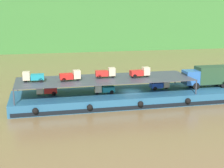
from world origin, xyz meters
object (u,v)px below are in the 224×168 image
mini_truck_lower_mid (160,85)px  mini_truck_upper_fore (106,73)px  mini_truck_upper_mid (70,76)px  mini_truck_upper_bow (140,72)px  mini_truck_lower_aft (104,89)px  mini_truck_lower_stern (46,90)px  mini_truck_upper_stern (33,77)px  cargo_barge (132,97)px  covered_lorry (207,76)px

mini_truck_lower_mid → mini_truck_upper_fore: 8.16m
mini_truck_upper_mid → mini_truck_upper_bow: size_ratio=1.01×
mini_truck_lower_aft → mini_truck_upper_fore: (0.45, 1.02, 2.00)m
mini_truck_lower_stern → mini_truck_lower_aft: (7.72, -0.99, 0.00)m
mini_truck_lower_aft → mini_truck_upper_mid: size_ratio=1.00×
mini_truck_lower_aft → mini_truck_upper_fore: bearing=66.0°
mini_truck_upper_fore → mini_truck_upper_bow: (4.75, -0.73, 0.00)m
mini_truck_lower_mid → mini_truck_upper_stern: (-17.70, -0.19, 2.00)m
cargo_barge → mini_truck_upper_stern: (-13.36, 0.16, 3.44)m
mini_truck_lower_mid → covered_lorry: bearing=-2.4°
mini_truck_upper_stern → mini_truck_upper_fore: (9.79, 0.50, 0.00)m
cargo_barge → mini_truck_lower_stern: (-11.74, 0.63, 1.44)m
mini_truck_upper_stern → mini_truck_upper_mid: 4.86m
cargo_barge → mini_truck_lower_mid: 4.59m
mini_truck_upper_fore → mini_truck_lower_mid: bearing=-2.2°
mini_truck_lower_stern → mini_truck_upper_bow: mini_truck_upper_bow is taller
mini_truck_lower_aft → mini_truck_upper_fore: mini_truck_upper_fore is taller
mini_truck_upper_fore → mini_truck_lower_aft: bearing=-114.0°
covered_lorry → mini_truck_lower_mid: bearing=177.6°
mini_truck_upper_stern → mini_truck_lower_aft: bearing=-3.2°
mini_truck_upper_stern → mini_truck_lower_stern: bearing=16.2°
mini_truck_lower_mid → mini_truck_upper_fore: mini_truck_upper_fore is taller
mini_truck_lower_aft → mini_truck_lower_mid: bearing=4.9°
cargo_barge → mini_truck_lower_mid: bearing=4.7°
mini_truck_lower_mid → mini_truck_upper_bow: size_ratio=1.00×
covered_lorry → mini_truck_upper_mid: size_ratio=2.82×
mini_truck_upper_stern → mini_truck_upper_bow: 14.55m
mini_truck_upper_fore → mini_truck_lower_stern: bearing=-179.8°
mini_truck_lower_aft → mini_truck_upper_mid: mini_truck_upper_mid is taller
mini_truck_lower_aft → mini_truck_lower_mid: size_ratio=1.01×
mini_truck_lower_mid → mini_truck_upper_bow: (-3.15, -0.42, 2.00)m
mini_truck_lower_aft → mini_truck_upper_stern: size_ratio=1.01×
mini_truck_lower_stern → mini_truck_upper_fore: (8.17, 0.03, 2.00)m
mini_truck_lower_stern → mini_truck_upper_fore: mini_truck_upper_fore is taller
mini_truck_lower_stern → mini_truck_upper_mid: size_ratio=0.99×
cargo_barge → mini_truck_upper_mid: 9.20m
cargo_barge → mini_truck_upper_mid: bearing=-178.1°
covered_lorry → mini_truck_upper_mid: (-20.07, -0.33, 1.00)m
cargo_barge → mini_truck_upper_stern: mini_truck_upper_stern is taller
mini_truck_upper_mid → mini_truck_upper_bow: 9.72m
cargo_barge → mini_truck_lower_stern: 11.84m
covered_lorry → mini_truck_upper_mid: mini_truck_upper_mid is taller
mini_truck_lower_stern → mini_truck_lower_aft: bearing=-7.3°
covered_lorry → mini_truck_lower_stern: bearing=178.6°
mini_truck_lower_aft → mini_truck_upper_mid: bearing=179.0°
cargo_barge → mini_truck_lower_mid: size_ratio=11.94×
mini_truck_upper_bow → mini_truck_upper_fore: bearing=171.3°
covered_lorry → mini_truck_lower_stern: covered_lorry is taller
mini_truck_upper_stern → mini_truck_upper_bow: same height
mini_truck_lower_stern → mini_truck_upper_mid: 3.89m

